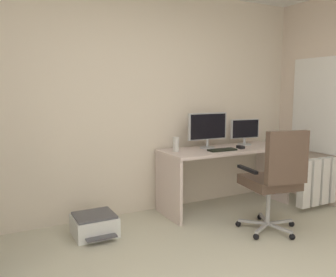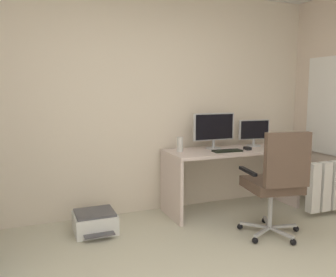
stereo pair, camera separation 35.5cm
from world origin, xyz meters
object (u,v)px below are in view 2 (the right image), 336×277
keyboard (227,151)px  desktop_speaker (180,144)px  desk (231,164)px  office_chair (277,179)px  printer (95,222)px  monitor_main (214,128)px  computer_mouse (247,148)px  monitor_secondary (254,131)px

keyboard → desktop_speaker: desktop_speaker is taller
desk → office_chair: size_ratio=1.51×
desktop_speaker → printer: desktop_speaker is taller
desktop_speaker → office_chair: (0.60, -0.96, -0.23)m
monitor_main → computer_mouse: bearing=-33.7°
monitor_secondary → printer: bearing=-174.5°
desk → office_chair: bearing=-93.9°
monitor_secondary → keyboard: bearing=-155.4°
office_chair → printer: size_ratio=2.30×
monitor_secondary → desktop_speaker: bearing=-177.4°
monitor_secondary → office_chair: (-0.45, -1.01, -0.34)m
printer → monitor_main: bearing=7.6°
monitor_main → monitor_secondary: monitor_main is taller
monitor_main → monitor_secondary: 0.58m
monitor_main → keyboard: bearing=-79.8°
desk → computer_mouse: 0.28m
desktop_speaker → office_chair: office_chair is taller
monitor_secondary → computer_mouse: bearing=-137.8°
monitor_main → printer: bearing=-172.4°
monitor_main → printer: 1.74m
monitor_main → desk: bearing=-29.2°
desk → keyboard: (-0.15, -0.14, 0.20)m
desktop_speaker → printer: (-1.02, -0.15, -0.73)m
desk → computer_mouse: bearing=-39.0°
computer_mouse → printer: 1.93m
desktop_speaker → printer: size_ratio=0.36×
computer_mouse → printer: size_ratio=0.21×
keyboard → desktop_speaker: size_ratio=2.00×
keyboard → computer_mouse: bearing=6.9°
desktop_speaker → printer: 1.26m
desk → office_chair: (-0.06, -0.90, 0.04)m
keyboard → office_chair: size_ratio=0.32×
desk → monitor_secondary: 0.55m
monitor_main → printer: (-1.48, -0.20, -0.89)m
desk → computer_mouse: (0.14, -0.12, 0.21)m
computer_mouse → office_chair: bearing=-100.7°
desktop_speaker → office_chair: 1.16m
office_chair → monitor_secondary: bearing=66.0°
computer_mouse → desktop_speaker: bearing=171.4°
monitor_secondary → printer: 2.23m
monitor_secondary → desktop_speaker: monitor_secondary is taller
computer_mouse → desktop_speaker: (-0.80, 0.18, 0.07)m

